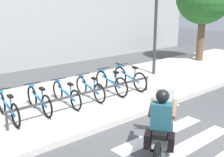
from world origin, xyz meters
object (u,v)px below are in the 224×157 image
object	(u,v)px
motorcycle	(161,134)
bicycle_3	(90,88)
bicycle_4	(111,83)
bicycle_1	(39,100)
rider	(162,118)
bicycle_0	(8,108)
street_lamp	(156,13)
bicycle_5	(130,78)
bicycle_2	(66,94)
bike_rack	(89,93)

from	to	relation	value
motorcycle	bicycle_3	bearing A→B (deg)	78.30
bicycle_4	bicycle_1	bearing A→B (deg)	179.99
rider	bicycle_0	world-z (taller)	rider
rider	street_lamp	world-z (taller)	street_lamp
bicycle_3	bicycle_5	xyz separation A→B (m)	(1.69, -0.00, 0.03)
bicycle_2	street_lamp	world-z (taller)	street_lamp
motorcycle	bicycle_5	world-z (taller)	motorcycle
bicycle_0	bicycle_4	distance (m)	3.38
motorcycle	bicycle_1	distance (m)	3.53
bicycle_0	motorcycle	bearing A→B (deg)	-61.62
bicycle_4	street_lamp	bearing A→B (deg)	15.10
rider	bicycle_4	size ratio (longest dim) A/B	0.84
bicycle_2	bicycle_0	bearing A→B (deg)	-179.99
rider	bike_rack	distance (m)	2.91
bicycle_3	bicycle_4	distance (m)	0.85
bicycle_2	bicycle_3	size ratio (longest dim) A/B	1.04
bicycle_0	street_lamp	size ratio (longest dim) A/B	0.39
bicycle_0	bicycle_3	world-z (taller)	bicycle_0
bike_rack	bicycle_1	bearing A→B (deg)	156.38
bicycle_4	bicycle_5	xyz separation A→B (m)	(0.85, -0.00, 0.01)
bicycle_2	bicycle_5	size ratio (longest dim) A/B	0.98
bicycle_0	street_lamp	xyz separation A→B (m)	(6.42, 0.82, 2.13)
bicycle_1	bicycle_3	bearing A→B (deg)	0.02
motorcycle	bicycle_3	xyz separation A→B (m)	(0.70, 3.39, 0.03)
rider	street_lamp	bearing A→B (deg)	42.44
bicycle_2	street_lamp	distance (m)	5.25
bicycle_3	bicycle_5	bearing A→B (deg)	-0.04
motorcycle	bicycle_4	bearing A→B (deg)	65.47
bicycle_0	street_lamp	distance (m)	6.81
bicycle_4	bike_rack	bearing A→B (deg)	-156.40
bicycle_0	bicycle_3	distance (m)	2.54
bike_rack	street_lamp	distance (m)	4.96
rider	bike_rack	world-z (taller)	rider
bicycle_0	street_lamp	bearing A→B (deg)	7.26
bicycle_4	bicycle_0	bearing A→B (deg)	179.98
street_lamp	bicycle_2	bearing A→B (deg)	-170.19
bike_rack	street_lamp	xyz separation A→B (m)	(4.30, 1.37, 2.05)
motorcycle	bicycle_5	xyz separation A→B (m)	(2.39, 3.39, 0.06)
bicycle_5	street_lamp	world-z (taller)	street_lamp
bicycle_5	bike_rack	size ratio (longest dim) A/B	0.35
motorcycle	bicycle_0	size ratio (longest dim) A/B	1.08
bicycle_2	bicycle_4	distance (m)	1.69
bicycle_5	bike_rack	world-z (taller)	bicycle_5
bicycle_3	bike_rack	bearing A→B (deg)	-127.31
rider	bike_rack	size ratio (longest dim) A/B	0.30
bicycle_0	bike_rack	xyz separation A→B (m)	(2.11, -0.56, 0.08)
bicycle_3	street_lamp	world-z (taller)	street_lamp
bicycle_0	bicycle_5	distance (m)	4.23
bicycle_3	bicycle_5	world-z (taller)	bicycle_5
bicycle_0	bicycle_2	world-z (taller)	bicycle_0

